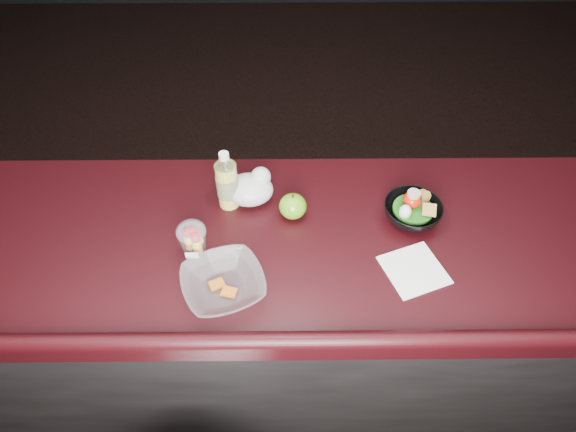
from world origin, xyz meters
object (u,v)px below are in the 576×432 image
Objects in this scene: lemonade_bottle at (227,184)px; snack_bowl at (412,210)px; fruit_cup at (193,239)px; green_apple at (293,206)px; takeout_bowl at (223,284)px.

lemonade_bottle is 1.16× the size of snack_bowl.
lemonade_bottle reaches higher than fruit_cup.
lemonade_bottle is 2.35× the size of green_apple.
lemonade_bottle is 0.21m from green_apple.
lemonade_bottle is at bearing 173.28° from snack_bowl.
fruit_cup is at bearing -168.48° from snack_bowl.
snack_bowl is (0.65, 0.13, -0.03)m from fruit_cup.
fruit_cup is at bearing 125.77° from takeout_bowl.
fruit_cup reaches higher than takeout_bowl.
snack_bowl is (0.37, -0.01, -0.01)m from green_apple.
lemonade_bottle is at bearing 66.64° from fruit_cup.
takeout_bowl is at bearing -154.79° from snack_bowl.
snack_bowl is 0.62m from takeout_bowl.
lemonade_bottle is 0.73× the size of takeout_bowl.
fruit_cup is 0.32m from green_apple.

